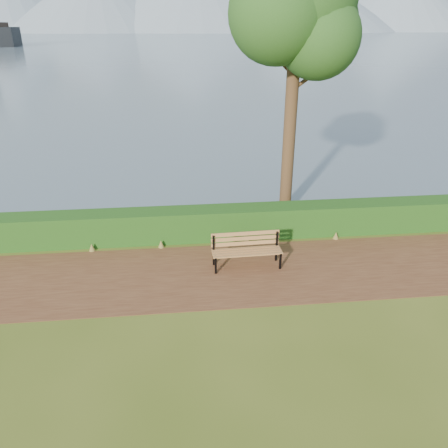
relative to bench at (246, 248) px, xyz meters
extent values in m
plane|color=#445719|center=(-1.35, -0.69, -0.57)|extent=(140.00, 140.00, 0.00)
cube|color=#4E2C1B|center=(-1.35, -0.39, -0.56)|extent=(40.00, 3.40, 0.01)
cube|color=#194614|center=(-1.35, 1.91, -0.07)|extent=(32.00, 0.85, 1.00)
cube|color=#465C70|center=(-1.35, 259.31, -0.56)|extent=(700.00, 510.00, 0.00)
cone|color=gray|center=(-11.35, 429.31, 16.93)|extent=(120.00, 120.00, 35.00)
cone|color=gray|center=(148.65, 424.31, 19.43)|extent=(130.00, 130.00, 40.00)
cube|color=black|center=(-0.91, -0.37, -0.32)|extent=(0.06, 0.07, 0.49)
cube|color=black|center=(-0.92, 0.11, -0.10)|extent=(0.06, 0.07, 0.94)
cube|color=black|center=(-0.91, -0.13, -0.11)|extent=(0.07, 0.57, 0.05)
cube|color=black|center=(0.93, -0.31, -0.32)|extent=(0.06, 0.07, 0.49)
cube|color=black|center=(0.91, 0.17, -0.10)|extent=(0.06, 0.07, 0.94)
cube|color=black|center=(0.92, -0.07, -0.11)|extent=(0.07, 0.57, 0.05)
cube|color=#A87341|center=(0.01, -0.31, -0.08)|extent=(1.97, 0.16, 0.04)
cube|color=#A87341|center=(0.01, -0.17, -0.08)|extent=(1.97, 0.16, 0.04)
cube|color=#A87341|center=(0.00, -0.03, -0.08)|extent=(1.97, 0.16, 0.04)
cube|color=#A87341|center=(0.00, 0.11, -0.08)|extent=(1.97, 0.16, 0.04)
cube|color=#A87341|center=(-0.01, 0.17, 0.06)|extent=(1.97, 0.11, 0.11)
cube|color=#A87341|center=(-0.01, 0.17, 0.21)|extent=(1.97, 0.11, 0.11)
cube|color=#A87341|center=(-0.01, 0.17, 0.36)|extent=(1.97, 0.11, 0.11)
cylinder|color=#3E2B19|center=(2.03, 3.78, 3.27)|extent=(0.43, 0.43, 7.67)
sphere|color=#1E4617|center=(2.81, 4.43, 5.83)|extent=(2.77, 2.77, 2.77)
sphere|color=#1E4617|center=(1.32, 3.28, 6.04)|extent=(2.98, 2.98, 2.98)
sphere|color=#1E4617|center=(2.60, 3.20, 5.40)|extent=(2.56, 2.56, 2.56)
cylinder|color=#3E2B19|center=(2.51, 3.78, 4.12)|extent=(1.12, 0.13, 0.84)
cylinder|color=#3E2B19|center=(1.61, 3.89, 4.65)|extent=(0.87, 0.40, 0.77)
camera|label=1|loc=(-1.79, -10.81, 5.78)|focal=35.00mm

